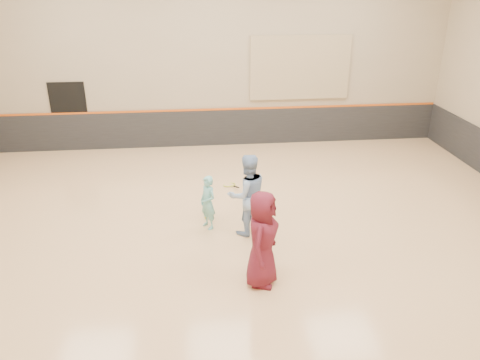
{
  "coord_description": "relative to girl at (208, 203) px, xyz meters",
  "views": [
    {
      "loc": [
        -0.67,
        -8.76,
        5.21
      ],
      "look_at": [
        0.29,
        0.4,
        1.15
      ],
      "focal_mm": 35.0,
      "sensor_mm": 36.0,
      "label": 1
    }
  ],
  "objects": [
    {
      "name": "room",
      "position": [
        0.41,
        -0.46,
        0.2
      ],
      "size": [
        15.04,
        12.04,
        6.22
      ],
      "color": "tan",
      "rests_on": "ground"
    },
    {
      "name": "wainscot_back",
      "position": [
        0.41,
        5.51,
        -0.02
      ],
      "size": [
        14.9,
        0.04,
        1.2
      ],
      "primitive_type": "cube",
      "color": "#232326",
      "rests_on": "floor"
    },
    {
      "name": "accent_stripe",
      "position": [
        0.41,
        5.5,
        0.6
      ],
      "size": [
        14.9,
        0.03,
        0.06
      ],
      "primitive_type": "cube",
      "color": "#D85914",
      "rests_on": "wall_back"
    },
    {
      "name": "acoustic_panel",
      "position": [
        3.21,
        5.49,
        1.88
      ],
      "size": [
        3.2,
        0.08,
        2.0
      ],
      "primitive_type": "cube",
      "color": "tan",
      "rests_on": "wall_back"
    },
    {
      "name": "doorway",
      "position": [
        -4.09,
        5.52,
        0.48
      ],
      "size": [
        1.1,
        0.05,
        2.2
      ],
      "primitive_type": "cube",
      "color": "black",
      "rests_on": "floor"
    },
    {
      "name": "girl",
      "position": [
        0.0,
        0.0,
        0.0
      ],
      "size": [
        0.49,
        0.54,
        1.23
      ],
      "primitive_type": "imported",
      "rotation": [
        0.0,
        0.0,
        -1.0
      ],
      "color": "#73C7C7",
      "rests_on": "floor"
    },
    {
      "name": "instructor",
      "position": [
        0.84,
        -0.32,
        0.3
      ],
      "size": [
        1.04,
        0.91,
        1.82
      ],
      "primitive_type": "imported",
      "rotation": [
        0.0,
        0.0,
        3.42
      ],
      "color": "#8DADDA",
      "rests_on": "floor"
    },
    {
      "name": "young_man",
      "position": [
        0.88,
        -2.15,
        0.3
      ],
      "size": [
        0.88,
        1.05,
        1.82
      ],
      "primitive_type": "imported",
      "rotation": [
        0.0,
        0.0,
        1.17
      ],
      "color": "maroon",
      "rests_on": "floor"
    },
    {
      "name": "held_racket",
      "position": [
        1.19,
        -0.67,
        0.08
      ],
      "size": [
        0.43,
        0.43,
        0.64
      ],
      "primitive_type": null,
      "color": "#C4D52E",
      "rests_on": "instructor"
    },
    {
      "name": "spare_racket",
      "position": [
        0.65,
        2.22,
        -0.53
      ],
      "size": [
        0.74,
        0.74,
        0.17
      ],
      "primitive_type": null,
      "color": "#AFC32B",
      "rests_on": "floor"
    },
    {
      "name": "ball_under_racket",
      "position": [
        0.94,
        -0.31,
        -0.58
      ],
      "size": [
        0.07,
        0.07,
        0.07
      ],
      "primitive_type": "sphere",
      "color": "#BDD932",
      "rests_on": "floor"
    },
    {
      "name": "ball_in_hand",
      "position": [
        0.96,
        -2.32,
        0.62
      ],
      "size": [
        0.07,
        0.07,
        0.07
      ],
      "primitive_type": "sphere",
      "color": "#CCD431",
      "rests_on": "young_man"
    },
    {
      "name": "ball_beside_spare",
      "position": [
        -0.04,
        0.4,
        -0.58
      ],
      "size": [
        0.07,
        0.07,
        0.07
      ],
      "primitive_type": "sphere",
      "color": "gold",
      "rests_on": "floor"
    }
  ]
}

